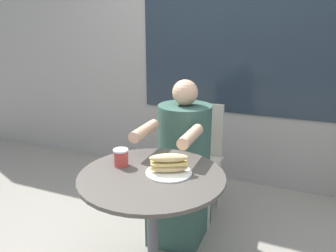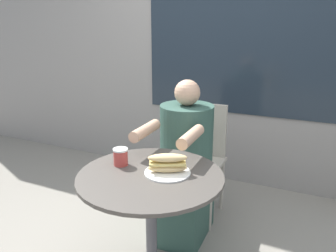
{
  "view_description": "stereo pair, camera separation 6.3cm",
  "coord_description": "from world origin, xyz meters",
  "px_view_note": "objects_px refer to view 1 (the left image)",
  "views": [
    {
      "loc": [
        0.67,
        -1.38,
        1.43
      ],
      "look_at": [
        0.0,
        0.21,
        0.91
      ],
      "focal_mm": 35.0,
      "sensor_mm": 36.0,
      "label": 1
    },
    {
      "loc": [
        0.73,
        -1.35,
        1.43
      ],
      "look_at": [
        0.0,
        0.21,
        0.91
      ],
      "focal_mm": 35.0,
      "sensor_mm": 36.0,
      "label": 2
    }
  ],
  "objects_px": {
    "sandwich_on_plate": "(169,165)",
    "drink_cup": "(121,157)",
    "cafe_table": "(152,207)",
    "diner_chair": "(198,149)",
    "seated_diner": "(182,171)"
  },
  "relations": [
    {
      "from": "sandwich_on_plate",
      "to": "drink_cup",
      "type": "height_order",
      "value": "sandwich_on_plate"
    },
    {
      "from": "cafe_table",
      "to": "drink_cup",
      "type": "height_order",
      "value": "drink_cup"
    },
    {
      "from": "cafe_table",
      "to": "drink_cup",
      "type": "bearing_deg",
      "value": 169.86
    },
    {
      "from": "sandwich_on_plate",
      "to": "drink_cup",
      "type": "distance_m",
      "value": 0.28
    },
    {
      "from": "diner_chair",
      "to": "drink_cup",
      "type": "relative_size",
      "value": 9.21
    },
    {
      "from": "seated_diner",
      "to": "drink_cup",
      "type": "distance_m",
      "value": 0.62
    },
    {
      "from": "sandwich_on_plate",
      "to": "drink_cup",
      "type": "relative_size",
      "value": 2.53
    },
    {
      "from": "seated_diner",
      "to": "cafe_table",
      "type": "bearing_deg",
      "value": 92.89
    },
    {
      "from": "seated_diner",
      "to": "sandwich_on_plate",
      "type": "relative_size",
      "value": 4.64
    },
    {
      "from": "seated_diner",
      "to": "drink_cup",
      "type": "xyz_separation_m",
      "value": [
        -0.16,
        -0.53,
        0.28
      ]
    },
    {
      "from": "cafe_table",
      "to": "sandwich_on_plate",
      "type": "height_order",
      "value": "sandwich_on_plate"
    },
    {
      "from": "diner_chair",
      "to": "seated_diner",
      "type": "bearing_deg",
      "value": 89.0
    },
    {
      "from": "drink_cup",
      "to": "diner_chair",
      "type": "bearing_deg",
      "value": 80.16
    },
    {
      "from": "cafe_table",
      "to": "drink_cup",
      "type": "relative_size",
      "value": 8.01
    },
    {
      "from": "diner_chair",
      "to": "seated_diner",
      "type": "distance_m",
      "value": 0.35
    }
  ]
}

